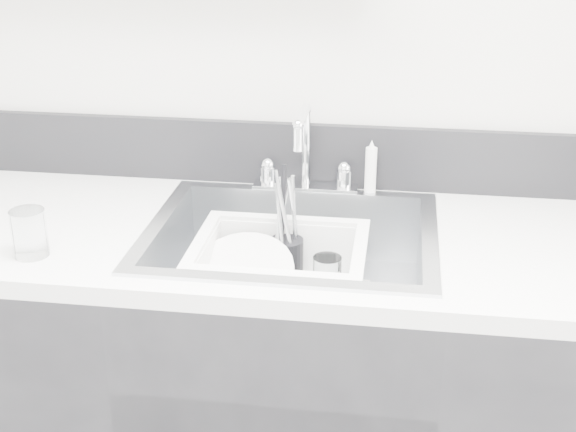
# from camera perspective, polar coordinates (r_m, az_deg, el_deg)

# --- Properties ---
(counter_run) EXTENTS (3.20, 0.62, 0.92)m
(counter_run) POSITION_cam_1_polar(r_m,az_deg,el_deg) (2.00, 0.21, -13.24)
(counter_run) COLOR black
(counter_run) RESTS_ON ground
(backsplash) EXTENTS (3.20, 0.02, 0.16)m
(backsplash) POSITION_cam_1_polar(r_m,az_deg,el_deg) (2.02, 1.42, 4.37)
(backsplash) COLOR black
(backsplash) RESTS_ON counter_run
(sink) EXTENTS (0.64, 0.52, 0.20)m
(sink) POSITION_cam_1_polar(r_m,az_deg,el_deg) (1.81, 0.23, -3.76)
(sink) COLOR silver
(sink) RESTS_ON counter_run
(faucet) EXTENTS (0.26, 0.18, 0.23)m
(faucet) POSITION_cam_1_polar(r_m,az_deg,el_deg) (1.97, 1.23, 3.34)
(faucet) COLOR silver
(faucet) RESTS_ON counter_run
(side_sprayer) EXTENTS (0.03, 0.03, 0.14)m
(side_sprayer) POSITION_cam_1_polar(r_m,az_deg,el_deg) (1.97, 5.91, 3.46)
(side_sprayer) COLOR white
(side_sprayer) RESTS_ON counter_run
(wash_tub) EXTENTS (0.43, 0.37, 0.15)m
(wash_tub) POSITION_cam_1_polar(r_m,az_deg,el_deg) (1.80, -0.59, -4.07)
(wash_tub) COLOR white
(wash_tub) RESTS_ON sink
(plate_stack) EXTENTS (0.28, 0.28, 0.11)m
(plate_stack) POSITION_cam_1_polar(r_m,az_deg,el_deg) (1.82, -2.94, -4.86)
(plate_stack) COLOR white
(plate_stack) RESTS_ON wash_tub
(utensil_cup) EXTENTS (0.08, 0.08, 0.27)m
(utensil_cup) POSITION_cam_1_polar(r_m,az_deg,el_deg) (1.88, -0.11, -2.81)
(utensil_cup) COLOR black
(utensil_cup) RESTS_ON wash_tub
(ladle) EXTENTS (0.21, 0.26, 0.07)m
(ladle) POSITION_cam_1_polar(r_m,az_deg,el_deg) (1.80, -1.23, -4.91)
(ladle) COLOR silver
(ladle) RESTS_ON wash_tub
(tumbler_in_tub) EXTENTS (0.07, 0.07, 0.09)m
(tumbler_in_tub) POSITION_cam_1_polar(r_m,az_deg,el_deg) (1.81, 2.79, -4.28)
(tumbler_in_tub) COLOR white
(tumbler_in_tub) RESTS_ON wash_tub
(tumbler_counter) EXTENTS (0.08, 0.08, 0.10)m
(tumbler_counter) POSITION_cam_1_polar(r_m,az_deg,el_deg) (1.73, -17.92, -1.17)
(tumbler_counter) COLOR white
(tumbler_counter) RESTS_ON counter_run
(bowl_small) EXTENTS (0.12, 0.12, 0.03)m
(bowl_small) POSITION_cam_1_polar(r_m,az_deg,el_deg) (1.75, 1.89, -6.61)
(bowl_small) COLOR white
(bowl_small) RESTS_ON wash_tub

